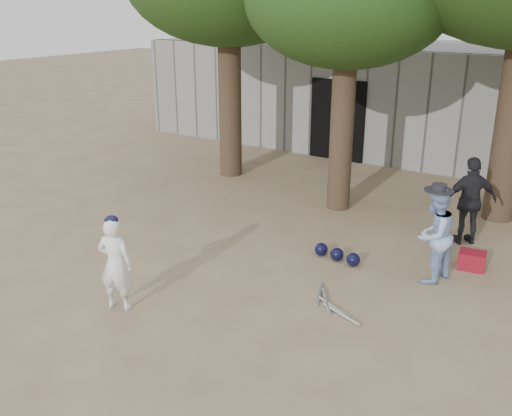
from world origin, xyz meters
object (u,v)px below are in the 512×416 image
Objects in this scene: boy_player at (115,264)px; spectator_dark at (470,201)px; spectator_blue at (434,235)px; red_bag at (472,260)px.

boy_player is 0.85× the size of spectator_dark.
spectator_blue is 0.94× the size of spectator_dark.
boy_player is at bearing -133.76° from red_bag.
spectator_dark reaches higher than boy_player.
red_bag is at bearing 164.83° from spectator_blue.
spectator_blue is 1.84m from spectator_dark.
boy_player is at bearing 17.74° from spectator_dark.
boy_player is 5.71m from red_bag.
spectator_blue is 3.63× the size of red_bag.
spectator_blue is at bearing -155.40° from boy_player.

